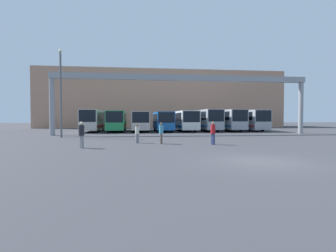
# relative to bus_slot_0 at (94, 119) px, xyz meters

# --- Properties ---
(ground_plane) EXTENTS (200.00, 200.00, 0.00)m
(ground_plane) POSITION_rel_bus_slot_0_xyz_m (12.31, -29.14, -1.87)
(ground_plane) COLOR #38383D
(building_backdrop) EXTENTS (52.50, 12.00, 12.24)m
(building_backdrop) POSITION_rel_bus_slot_0_xyz_m (12.31, 18.81, 4.25)
(building_backdrop) COLOR tan
(building_backdrop) RESTS_ON ground
(overhead_gantry) EXTENTS (31.99, 0.80, 7.40)m
(overhead_gantry) POSITION_rel_bus_slot_0_xyz_m (12.31, -8.82, 4.40)
(overhead_gantry) COLOR gray
(overhead_gantry) RESTS_ON ground
(bus_slot_0) EXTENTS (2.43, 10.74, 3.25)m
(bus_slot_0) POSITION_rel_bus_slot_0_xyz_m (0.00, 0.00, 0.00)
(bus_slot_0) COLOR beige
(bus_slot_0) RESTS_ON ground
(bus_slot_1) EXTENTS (2.54, 10.51, 3.08)m
(bus_slot_1) POSITION_rel_bus_slot_0_xyz_m (3.52, -0.11, -0.10)
(bus_slot_1) COLOR #268C4C
(bus_slot_1) RESTS_ON ground
(bus_slot_2) EXTENTS (2.54, 10.98, 3.00)m
(bus_slot_2) POSITION_rel_bus_slot_0_xyz_m (7.03, 0.12, -0.13)
(bus_slot_2) COLOR beige
(bus_slot_2) RESTS_ON ground
(bus_slot_3) EXTENTS (2.47, 10.11, 2.96)m
(bus_slot_3) POSITION_rel_bus_slot_0_xyz_m (10.55, -0.31, -0.16)
(bus_slot_3) COLOR #1959A5
(bus_slot_3) RESTS_ON ground
(bus_slot_4) EXTENTS (2.62, 11.20, 3.12)m
(bus_slot_4) POSITION_rel_bus_slot_0_xyz_m (14.07, 0.23, -0.07)
(bus_slot_4) COLOR silver
(bus_slot_4) RESTS_ON ground
(bus_slot_5) EXTENTS (2.50, 11.34, 3.33)m
(bus_slot_5) POSITION_rel_bus_slot_0_xyz_m (17.58, 0.30, 0.05)
(bus_slot_5) COLOR #999EA5
(bus_slot_5) RESTS_ON ground
(bus_slot_6) EXTENTS (2.54, 11.72, 3.33)m
(bus_slot_6) POSITION_rel_bus_slot_0_xyz_m (21.10, 0.49, 0.05)
(bus_slot_6) COLOR #999EA5
(bus_slot_6) RESTS_ON ground
(bus_slot_7) EXTENTS (2.60, 11.43, 3.28)m
(bus_slot_7) POSITION_rel_bus_slot_0_xyz_m (24.62, 0.35, 0.02)
(bus_slot_7) COLOR #999EA5
(bus_slot_7) RESTS_ON ground
(pedestrian_far_center) EXTENTS (0.33, 0.33, 1.57)m
(pedestrian_far_center) POSITION_rel_bus_slot_0_xyz_m (6.48, -19.20, -1.04)
(pedestrian_far_center) COLOR gray
(pedestrian_far_center) RESTS_ON ground
(pedestrian_mid_left) EXTENTS (0.37, 0.37, 1.78)m
(pedestrian_mid_left) POSITION_rel_bus_slot_0_xyz_m (12.34, -21.21, -0.92)
(pedestrian_mid_left) COLOR navy
(pedestrian_mid_left) RESTS_ON ground
(pedestrian_near_right) EXTENTS (0.36, 0.36, 1.72)m
(pedestrian_near_right) POSITION_rel_bus_slot_0_xyz_m (8.39, -20.13, -0.96)
(pedestrian_near_right) COLOR brown
(pedestrian_near_right) RESTS_ON ground
(pedestrian_near_left) EXTENTS (0.38, 0.38, 1.82)m
(pedestrian_near_left) POSITION_rel_bus_slot_0_xyz_m (2.65, -22.42, -0.90)
(pedestrian_near_left) COLOR gray
(pedestrian_near_left) RESTS_ON ground
(lamp_post) EXTENTS (0.36, 0.36, 9.20)m
(lamp_post) POSITION_rel_bus_slot_0_xyz_m (-1.38, -12.46, 3.10)
(lamp_post) COLOR #595B60
(lamp_post) RESTS_ON ground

